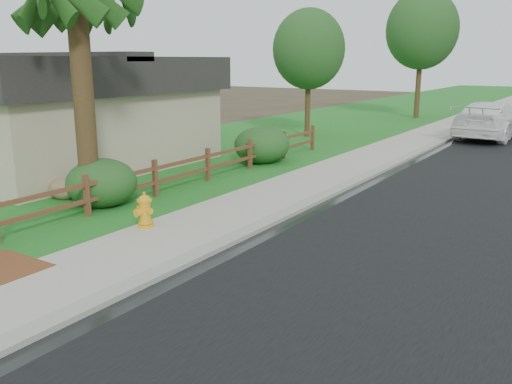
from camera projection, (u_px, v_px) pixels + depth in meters
The scene contains 16 objects.
ground at pixel (100, 291), 9.16m from camera, with size 120.00×120.00×0.00m, color #39301F.
curb at pixel (498, 115), 37.43m from camera, with size 0.40×90.00×0.12m, color gray.
wet_gutter at pixel (503, 116), 37.26m from camera, with size 0.50×90.00×0.00m, color black.
sidewalk at pixel (478, 114), 38.12m from camera, with size 2.20×90.00×0.10m, color #AEA497.
grass_strip at pixel (450, 113), 39.13m from camera, with size 1.60×90.00×0.06m, color #1A5B1E.
lawn_near at pixel (381, 110), 41.89m from camera, with size 9.00×90.00×0.04m, color #1A5B1E.
ranch_fence at pixel (183, 170), 16.13m from camera, with size 0.12×16.92×1.10m.
house at pixel (40, 107), 20.18m from camera, with size 10.60×9.60×4.05m.
fire_hydrant at pixel (145, 211), 12.26m from camera, with size 0.54×0.43×0.81m.
white_suv at pixel (491, 120), 26.52m from camera, with size 2.53×6.21×1.80m, color white.
boulder at pixel (63, 189), 15.04m from camera, with size 0.92×0.69×0.62m, color brown.
shrub_b at pixel (102, 183), 14.26m from camera, with size 1.84×1.84×1.29m, color #1B4C21.
shrub_c at pixel (264, 145), 20.35m from camera, with size 1.92×1.92×1.38m, color #1B4C21.
shrub_d at pixel (261, 145), 20.19m from camera, with size 2.03×2.03×1.38m, color #1B4C21.
tree_near_left at pixel (309, 49), 26.19m from camera, with size 3.51×3.51×6.23m.
tree_mid_left at pixel (422, 30), 34.59m from camera, with size 4.57×4.57×8.17m.
Camera 1 is at (6.85, -5.68, 3.81)m, focal length 38.00 mm.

